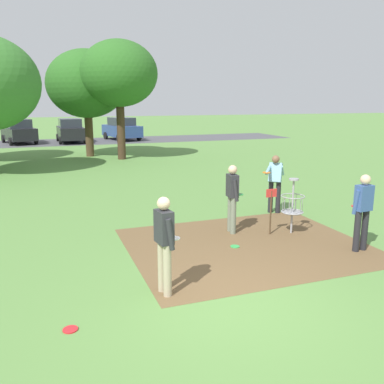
% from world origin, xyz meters
% --- Properties ---
extents(ground_plane, '(160.00, 160.00, 0.00)m').
position_xyz_m(ground_plane, '(0.00, 0.00, 0.00)').
color(ground_plane, '#5B8942').
extents(dirt_tee_pad, '(5.31, 4.38, 0.01)m').
position_xyz_m(dirt_tee_pad, '(1.59, 2.46, 0.00)').
color(dirt_tee_pad, brown).
rests_on(dirt_tee_pad, ground).
extents(disc_golf_basket, '(0.98, 0.58, 1.39)m').
position_xyz_m(disc_golf_basket, '(2.99, 2.89, 0.75)').
color(disc_golf_basket, '#9E9EA3').
rests_on(disc_golf_basket, ground).
extents(player_foreground_watching, '(0.42, 0.48, 1.71)m').
position_xyz_m(player_foreground_watching, '(1.67, 3.44, 0.97)').
color(player_foreground_watching, slate).
rests_on(player_foreground_watching, ground).
extents(player_throwing, '(0.42, 0.49, 1.71)m').
position_xyz_m(player_throwing, '(-0.86, 0.77, 0.97)').
color(player_throwing, tan).
rests_on(player_throwing, ground).
extents(player_waiting_left, '(1.03, 0.71, 1.71)m').
position_xyz_m(player_waiting_left, '(3.64, 4.71, 0.99)').
color(player_waiting_left, '#232328').
rests_on(player_waiting_left, ground).
extents(player_waiting_right, '(0.48, 0.41, 1.71)m').
position_xyz_m(player_waiting_right, '(3.77, 1.31, 0.97)').
color(player_waiting_right, '#232328').
rests_on(player_waiting_right, ground).
extents(frisbee_near_basket, '(0.21, 0.21, 0.02)m').
position_xyz_m(frisbee_near_basket, '(1.28, 2.45, 0.01)').
color(frisbee_near_basket, green).
rests_on(frisbee_near_basket, ground).
extents(frisbee_by_tee, '(0.22, 0.22, 0.02)m').
position_xyz_m(frisbee_by_tee, '(-2.48, 0.11, 0.01)').
color(frisbee_by_tee, red).
rests_on(frisbee_by_tee, ground).
extents(tree_near_left, '(4.53, 4.53, 6.09)m').
position_xyz_m(tree_near_left, '(0.01, 19.44, 4.14)').
color(tree_near_left, '#4C3823').
rests_on(tree_near_left, ground).
extents(tree_near_right, '(4.18, 4.18, 6.43)m').
position_xyz_m(tree_near_right, '(1.54, 17.56, 4.63)').
color(tree_near_right, '#422D1E').
rests_on(tree_near_right, ground).
extents(parking_lot_strip, '(36.00, 6.00, 0.01)m').
position_xyz_m(parking_lot_strip, '(0.00, 28.73, 0.00)').
color(parking_lot_strip, '#4C4C51').
rests_on(parking_lot_strip, ground).
extents(parked_car_leftmost, '(2.82, 4.52, 1.84)m').
position_xyz_m(parked_car_leftmost, '(-4.24, 28.85, 0.92)').
color(parked_car_leftmost, black).
rests_on(parked_car_leftmost, ground).
extents(parked_car_center_left, '(2.07, 4.25, 1.84)m').
position_xyz_m(parked_car_center_left, '(-0.47, 28.32, 0.92)').
color(parked_car_center_left, black).
rests_on(parked_car_center_left, ground).
extents(parked_car_center_right, '(2.80, 4.52, 1.84)m').
position_xyz_m(parked_car_center_right, '(3.69, 29.00, 0.92)').
color(parked_car_center_right, '#2D4784').
rests_on(parked_car_center_right, ground).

